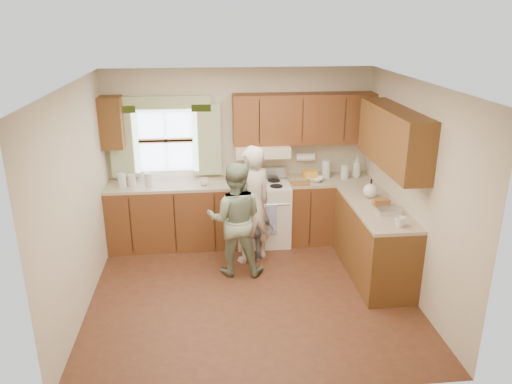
{
  "coord_description": "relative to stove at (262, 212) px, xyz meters",
  "views": [
    {
      "loc": [
        -0.48,
        -5.27,
        3.18
      ],
      "look_at": [
        0.1,
        0.4,
        1.15
      ],
      "focal_mm": 35.0,
      "sensor_mm": 36.0,
      "label": 1
    }
  ],
  "objects": [
    {
      "name": "room",
      "position": [
        -0.3,
        -1.44,
        0.78
      ],
      "size": [
        3.8,
        3.8,
        3.8
      ],
      "color": "#4D2617",
      "rests_on": "ground"
    },
    {
      "name": "woman_right",
      "position": [
        -0.45,
        -0.89,
        0.28
      ],
      "size": [
        0.8,
        0.66,
        1.49
      ],
      "primitive_type": "imported",
      "rotation": [
        0.0,
        0.0,
        3.01
      ],
      "color": "#213E26",
      "rests_on": "ground"
    },
    {
      "name": "woman_left",
      "position": [
        -0.22,
        -0.59,
        0.34
      ],
      "size": [
        0.7,
        0.61,
        1.62
      ],
      "primitive_type": "imported",
      "rotation": [
        0.0,
        0.0,
        3.6
      ],
      "color": "silver",
      "rests_on": "ground"
    },
    {
      "name": "kitchen_fixtures",
      "position": [
        0.31,
        -0.36,
        0.37
      ],
      "size": [
        3.8,
        2.25,
        2.15
      ],
      "color": "#40200D",
      "rests_on": "ground"
    },
    {
      "name": "stove",
      "position": [
        0.0,
        0.0,
        0.0
      ],
      "size": [
        0.76,
        0.67,
        1.07
      ],
      "color": "silver",
      "rests_on": "ground"
    },
    {
      "name": "child",
      "position": [
        -0.18,
        -0.59,
        -0.02
      ],
      "size": [
        0.55,
        0.29,
        0.89
      ],
      "primitive_type": "imported",
      "rotation": [
        0.0,
        0.0,
        3.01
      ],
      "color": "gray",
      "rests_on": "ground"
    }
  ]
}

